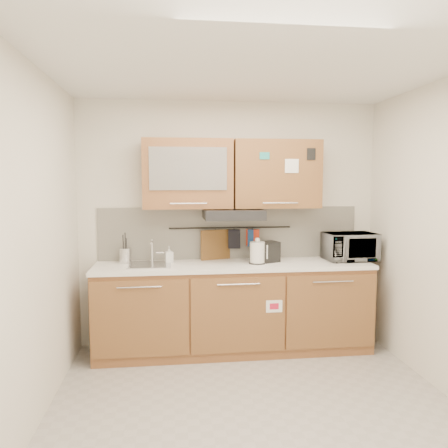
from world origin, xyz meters
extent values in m
plane|color=#9E9993|center=(0.00, 0.00, 0.00)|extent=(3.20, 3.20, 0.00)
plane|color=white|center=(0.00, 0.00, 2.60)|extent=(3.20, 3.20, 0.00)
plane|color=silver|center=(0.00, 1.50, 1.30)|extent=(3.20, 0.00, 3.20)
plane|color=silver|center=(-1.60, 0.00, 1.30)|extent=(0.00, 3.00, 3.00)
cube|color=#925C33|center=(0.00, 1.20, 0.44)|extent=(2.80, 0.60, 0.88)
cube|color=black|center=(0.00, 1.20, 0.05)|extent=(2.80, 0.54, 0.10)
cube|color=brown|center=(-0.93, 0.89, 0.47)|extent=(0.91, 0.02, 0.74)
cylinder|color=silver|center=(-0.93, 0.86, 0.78)|extent=(0.41, 0.01, 0.01)
cube|color=brown|center=(0.00, 0.89, 0.47)|extent=(0.91, 0.02, 0.74)
cylinder|color=silver|center=(0.00, 0.86, 0.78)|extent=(0.41, 0.01, 0.01)
cube|color=brown|center=(0.93, 0.89, 0.47)|extent=(0.91, 0.02, 0.74)
cylinder|color=silver|center=(0.93, 0.86, 0.78)|extent=(0.41, 0.01, 0.01)
cube|color=white|center=(0.00, 1.19, 0.90)|extent=(2.82, 0.62, 0.04)
cube|color=silver|center=(0.00, 1.49, 1.20)|extent=(2.80, 0.02, 0.56)
cube|color=#925C33|center=(-0.46, 1.32, 1.83)|extent=(0.90, 0.35, 0.70)
cube|color=silver|center=(-0.46, 1.14, 1.88)|extent=(0.76, 0.02, 0.42)
cube|color=brown|center=(0.46, 1.32, 1.83)|extent=(0.90, 0.35, 0.70)
cube|color=white|center=(0.58, 1.14, 1.91)|extent=(0.14, 0.00, 0.14)
cube|color=black|center=(0.00, 1.25, 1.42)|extent=(0.60, 0.46, 0.10)
cube|color=silver|center=(-0.85, 1.20, 0.92)|extent=(0.42, 0.40, 0.03)
cylinder|color=silver|center=(-0.83, 1.36, 1.04)|extent=(0.03, 0.03, 0.24)
cylinder|color=silver|center=(-0.83, 1.28, 1.14)|extent=(0.02, 0.18, 0.02)
cylinder|color=black|center=(0.00, 1.45, 1.26)|extent=(1.30, 0.02, 0.02)
cylinder|color=silver|center=(-1.10, 1.35, 1.00)|extent=(0.15, 0.15, 0.16)
cylinder|color=black|center=(-1.12, 1.36, 1.07)|extent=(0.01, 0.01, 0.29)
cylinder|color=black|center=(-1.09, 1.33, 1.05)|extent=(0.01, 0.01, 0.26)
cylinder|color=black|center=(-1.10, 1.37, 1.08)|extent=(0.01, 0.01, 0.31)
cylinder|color=black|center=(-1.12, 1.33, 1.03)|extent=(0.01, 0.01, 0.23)
cylinder|color=silver|center=(0.24, 1.16, 1.03)|extent=(0.17, 0.17, 0.22)
sphere|color=silver|center=(0.24, 1.16, 1.16)|extent=(0.05, 0.05, 0.05)
cube|color=silver|center=(0.33, 1.15, 1.04)|extent=(0.02, 0.03, 0.14)
cylinder|color=black|center=(0.24, 1.16, 0.93)|extent=(0.17, 0.17, 0.01)
cube|color=black|center=(0.33, 1.22, 1.03)|extent=(0.32, 0.26, 0.21)
cube|color=black|center=(0.29, 1.20, 1.12)|extent=(0.12, 0.14, 0.01)
cube|color=black|center=(0.38, 1.24, 1.12)|extent=(0.12, 0.14, 0.01)
imported|color=#999999|center=(1.25, 1.23, 1.07)|extent=(0.54, 0.38, 0.29)
imported|color=#999999|center=(-0.66, 1.31, 1.01)|extent=(0.09, 0.09, 0.17)
cube|color=brown|center=(-0.16, 1.44, 1.04)|extent=(0.32, 0.12, 0.41)
cube|color=navy|center=(0.24, 1.44, 1.15)|extent=(0.11, 0.04, 0.18)
cube|color=black|center=(0.04, 1.44, 1.14)|extent=(0.13, 0.05, 0.20)
cube|color=red|center=(0.24, 1.44, 1.15)|extent=(0.14, 0.05, 0.18)
camera|label=1|loc=(-0.63, -3.16, 1.76)|focal=35.00mm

